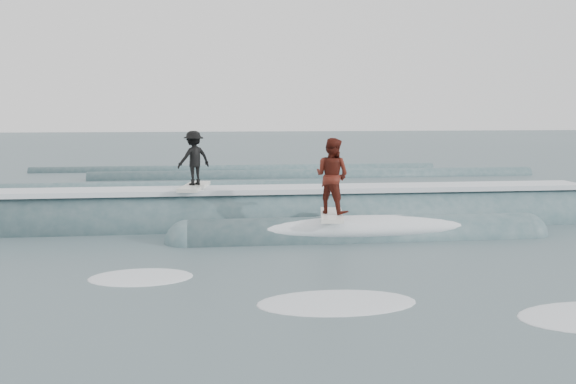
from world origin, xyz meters
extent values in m
plane|color=#415860|center=(0.00, 0.00, 0.00)|extent=(160.00, 160.00, 0.00)
cylinder|color=#36545B|center=(0.00, 5.30, 0.00)|extent=(20.75, 1.96, 1.96)
cylinder|color=#36545B|center=(1.80, 3.10, 0.00)|extent=(9.00, 1.18, 1.18)
sphere|color=#36545B|center=(-2.70, 3.10, 0.00)|extent=(1.18, 1.18, 1.18)
sphere|color=#36545B|center=(6.30, 3.10, 0.00)|extent=(1.18, 1.18, 1.18)
cube|color=white|center=(0.00, 5.30, 1.05)|extent=(18.00, 1.30, 0.14)
ellipsoid|color=white|center=(1.80, 3.10, 0.30)|extent=(7.60, 1.30, 0.60)
cube|color=silver|center=(-2.57, 5.30, 1.17)|extent=(0.92, 2.07, 0.10)
imported|color=black|center=(-2.57, 5.30, 1.99)|extent=(1.14, 1.00, 1.53)
cube|color=white|center=(0.99, 3.10, 0.64)|extent=(0.87, 2.06, 0.10)
imported|color=#50170F|center=(0.99, 3.10, 1.66)|extent=(1.19, 1.18, 1.94)
ellipsoid|color=white|center=(0.06, -2.30, 0.00)|extent=(2.49, 1.70, 0.10)
ellipsoid|color=white|center=(-3.54, -0.15, 0.00)|extent=(2.44, 1.66, 0.10)
cylinder|color=#36545B|center=(-7.84, 14.00, 0.00)|extent=(22.00, 0.70, 0.70)
cylinder|color=#36545B|center=(3.12, 18.00, 0.00)|extent=(22.00, 0.80, 0.80)
cylinder|color=#36545B|center=(-0.61, 22.00, 0.00)|extent=(22.00, 0.60, 0.60)
camera|label=1|loc=(-2.11, -13.00, 3.39)|focal=40.00mm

